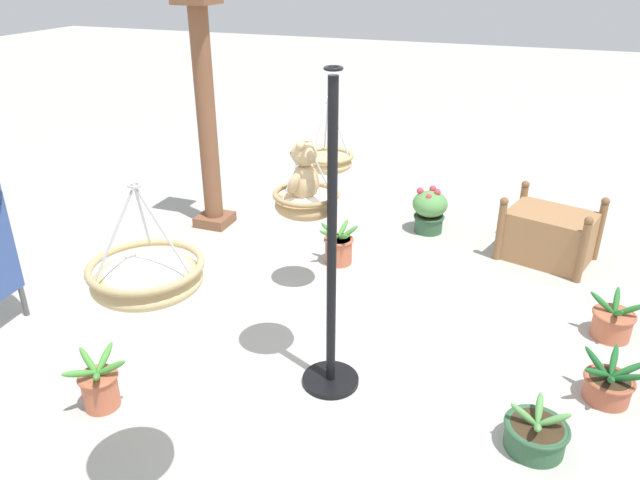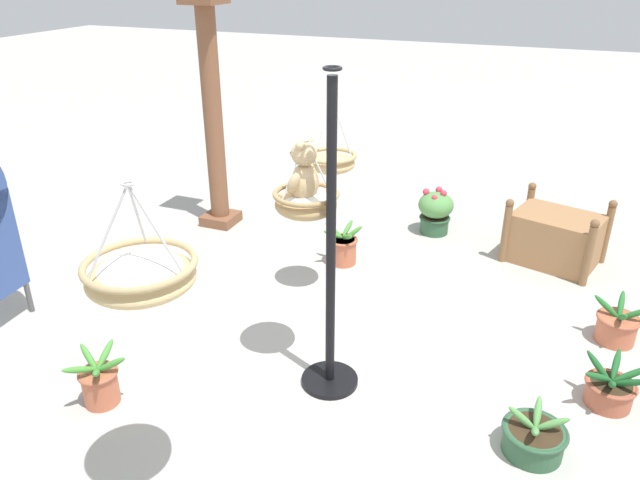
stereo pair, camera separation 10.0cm
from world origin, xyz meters
name	(u,v)px [view 1 (the left image)]	position (x,y,z in m)	size (l,w,h in m)	color
ground_plane	(328,362)	(0.00, 0.00, 0.00)	(40.00, 40.00, 0.00)	#ADAAA3
display_pole_central	(331,300)	(-0.24, -0.11, 0.74)	(0.44, 0.44, 2.40)	black
hanging_basket_with_teddy	(306,202)	(-0.09, 0.14, 1.42)	(0.48, 0.48, 0.57)	tan
teddy_bear	(303,175)	(-0.09, 0.17, 1.62)	(0.32, 0.28, 0.47)	tan
hanging_basket_left_high	(147,277)	(-1.68, 0.34, 1.60)	(0.57, 0.57, 0.58)	tan
hanging_basket_right_low	(328,161)	(1.03, 0.38, 1.36)	(0.45, 0.45, 0.67)	tan
greenhouse_pillar_left	(207,123)	(2.13, 2.26, 1.27)	(0.42, 0.42, 2.65)	brown
wooden_planter_box	(549,234)	(2.57, -1.60, 0.30)	(0.94, 1.09, 0.72)	#9E7047
potted_plant_fern_front	(429,210)	(2.84, -0.25, 0.28)	(0.41, 0.41, 0.56)	#2D5638
potted_plant_tall_leafy	(99,386)	(-1.08, 1.38, 0.18)	(0.47, 0.46, 0.44)	#BC6042
potted_plant_small_succulent	(339,247)	(1.69, 0.49, 0.18)	(0.44, 0.44, 0.44)	#BC6042
potted_plant_conical_shrub	(536,433)	(-0.40, -1.62, 0.12)	(0.43, 0.43, 0.34)	#2D5638
potted_plant_trailing_ivy	(613,322)	(1.20, -2.18, 0.15)	(0.47, 0.47, 0.41)	#BC6042
potted_plant_broad_leaf	(608,384)	(0.30, -2.11, 0.14)	(0.52, 0.48, 0.36)	#AD563D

